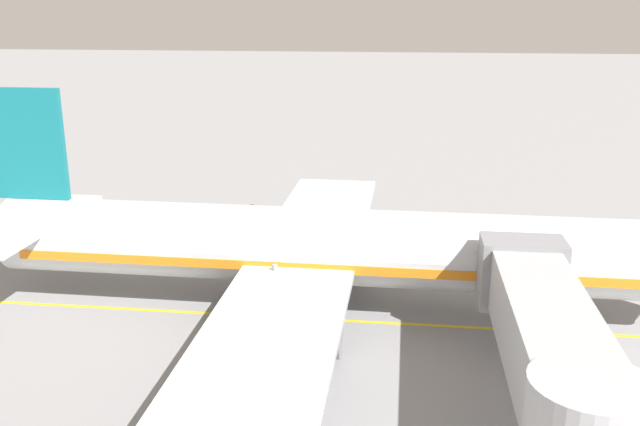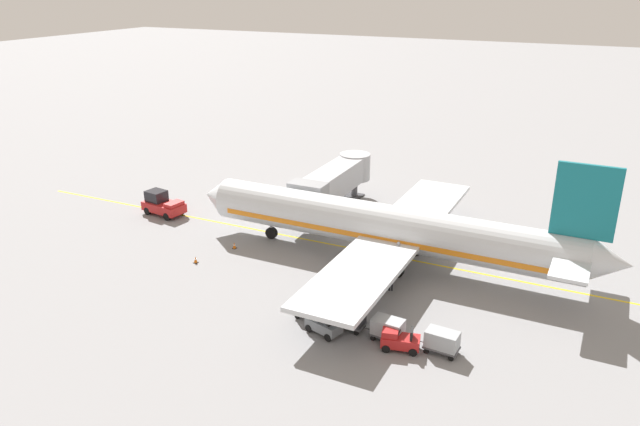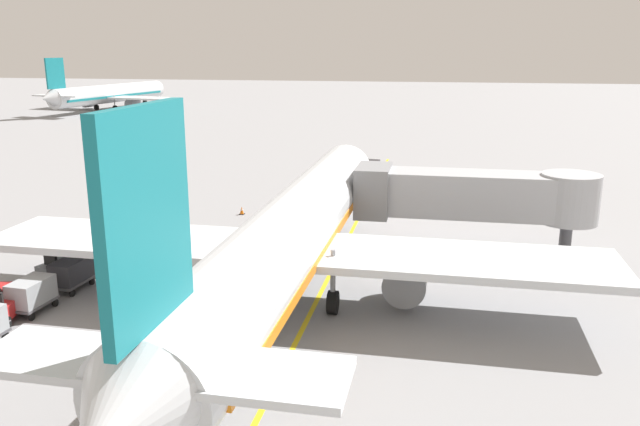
% 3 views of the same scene
% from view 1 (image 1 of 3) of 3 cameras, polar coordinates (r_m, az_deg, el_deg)
% --- Properties ---
extents(ground_plane, '(400.00, 400.00, 0.00)m').
position_cam_1_polar(ground_plane, '(33.33, 0.26, -8.80)').
color(ground_plane, gray).
extents(gate_lead_in_line, '(0.24, 80.00, 0.01)m').
position_cam_1_polar(gate_lead_in_line, '(33.33, 0.26, -8.80)').
color(gate_lead_in_line, gold).
rests_on(gate_lead_in_line, ground).
extents(parked_airliner, '(30.05, 37.23, 10.63)m').
position_cam_1_polar(parked_airliner, '(33.31, -0.08, -2.88)').
color(parked_airliner, silver).
rests_on(parked_airliner, ground).
extents(jet_bridge, '(14.02, 3.50, 4.98)m').
position_cam_1_polar(jet_bridge, '(25.32, 18.32, -9.73)').
color(jet_bridge, '#A8AAAF').
rests_on(jet_bridge, ground).
extents(baggage_tug_lead, '(1.87, 2.73, 1.62)m').
position_cam_1_polar(baggage_tug_lead, '(45.88, 2.04, -0.59)').
color(baggage_tug_lead, slate).
rests_on(baggage_tug_lead, ground).
extents(baggage_tug_trailing, '(1.76, 2.70, 1.62)m').
position_cam_1_polar(baggage_tug_trailing, '(46.29, -4.63, -0.47)').
color(baggage_tug_trailing, '#B21E1E').
rests_on(baggage_tug_trailing, ground).
extents(baggage_cart_front, '(1.45, 2.94, 1.58)m').
position_cam_1_polar(baggage_cart_front, '(44.40, 3.92, -0.89)').
color(baggage_cart_front, '#4C4C51').
rests_on(baggage_cart_front, ground).
extents(baggage_cart_second_in_train, '(1.45, 2.94, 1.58)m').
position_cam_1_polar(baggage_cart_second_in_train, '(44.69, 0.10, -0.74)').
color(baggage_cart_second_in_train, '#4C4C51').
rests_on(baggage_cart_second_in_train, ground).
extents(baggage_cart_third_in_train, '(1.45, 2.94, 1.58)m').
position_cam_1_polar(baggage_cart_third_in_train, '(45.33, -3.51, -0.51)').
color(baggage_cart_third_in_train, '#4C4C51').
rests_on(baggage_cart_third_in_train, ground).
extents(baggage_cart_tail_end, '(1.45, 2.94, 1.58)m').
position_cam_1_polar(baggage_cart_tail_end, '(46.06, -8.03, -0.37)').
color(baggage_cart_tail_end, '#4C4C51').
rests_on(baggage_cart_tail_end, ground).
extents(ground_crew_wing_walker, '(0.34, 0.72, 1.69)m').
position_cam_1_polar(ground_crew_wing_walker, '(38.76, -2.17, -3.53)').
color(ground_crew_wing_walker, '#232328').
rests_on(ground_crew_wing_walker, ground).
extents(safety_cone_nose_left, '(0.36, 0.36, 0.59)m').
position_cam_1_polar(safety_cone_nose_left, '(42.32, 21.43, -3.91)').
color(safety_cone_nose_left, black).
rests_on(safety_cone_nose_left, ground).
extents(safety_cone_nose_right, '(0.36, 0.36, 0.59)m').
position_cam_1_polar(safety_cone_nose_right, '(38.42, 20.86, -5.92)').
color(safety_cone_nose_right, black).
rests_on(safety_cone_nose_right, ground).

